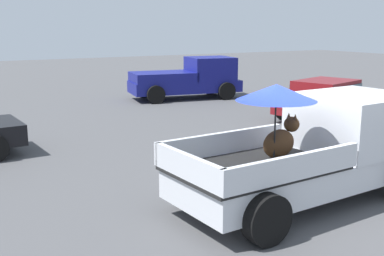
{
  "coord_description": "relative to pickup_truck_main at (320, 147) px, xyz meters",
  "views": [
    {
      "loc": [
        -5.94,
        -6.3,
        3.21
      ],
      "look_at": [
        -1.08,
        2.18,
        1.1
      ],
      "focal_mm": 44.85,
      "sensor_mm": 36.0,
      "label": 1
    }
  ],
  "objects": [
    {
      "name": "pickup_truck_red",
      "position": [
        4.04,
        12.1,
        -0.1
      ],
      "size": [
        5.04,
        2.81,
        1.8
      ],
      "rotation": [
        0.0,
        0.0,
        -0.17
      ],
      "color": "black",
      "rests_on": "ground"
    },
    {
      "name": "parked_sedan_near",
      "position": [
        5.95,
        5.74,
        -0.24
      ],
      "size": [
        4.62,
        2.9,
        1.33
      ],
      "rotation": [
        0.0,
        0.0,
        0.29
      ],
      "color": "black",
      "rests_on": "ground"
    },
    {
      "name": "ground_plane",
      "position": [
        -0.45,
        -0.03,
        -0.98
      ],
      "size": [
        80.0,
        80.0,
        0.0
      ],
      "primitive_type": "plane",
      "color": "#4C4C4F"
    },
    {
      "name": "pickup_truck_main",
      "position": [
        0.0,
        0.0,
        0.0
      ],
      "size": [
        5.16,
        2.51,
        2.23
      ],
      "rotation": [
        0.0,
        0.0,
        0.06
      ],
      "color": "black",
      "rests_on": "ground"
    }
  ]
}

